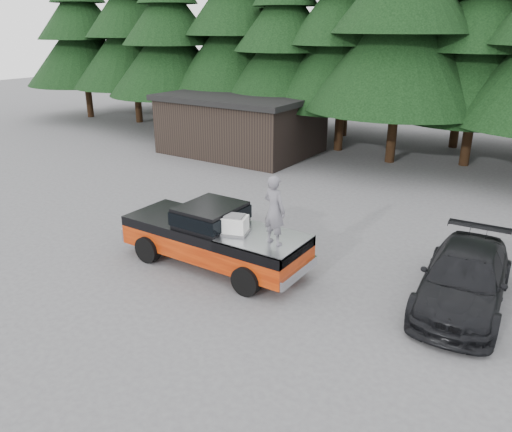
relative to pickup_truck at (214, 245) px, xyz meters
The scene contains 8 objects.
ground 1.47m from the pickup_truck, 24.04° to the left, with size 120.00×120.00×0.00m, color #4F4F51.
pickup_truck is the anchor object (origin of this frame).
truck_cab 0.97m from the pickup_truck, behind, with size 1.66×1.90×0.59m, color black.
air_compressor 1.30m from the pickup_truck, 12.22° to the right, with size 0.71×0.59×0.49m, color silver.
man_on_bed 2.76m from the pickup_truck, ahead, with size 0.70×0.46×1.92m, color #5E5C64.
parked_car 7.07m from the pickup_truck, 14.52° to the left, with size 2.06×5.07×1.47m, color black.
utility_building 14.80m from the pickup_truck, 121.89° to the left, with size 8.40×6.40×3.30m.
treeline 19.15m from the pickup_truck, 84.77° to the left, with size 60.15×16.05×17.50m.
Camera 1 is at (7.50, -11.35, 6.88)m, focal length 35.00 mm.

